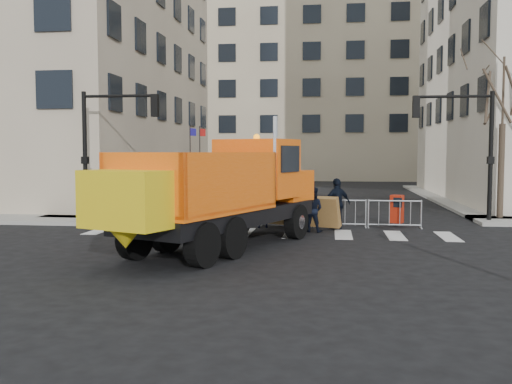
# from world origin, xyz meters

# --- Properties ---
(ground) EXTENTS (120.00, 120.00, 0.00)m
(ground) POSITION_xyz_m (0.00, 0.00, 0.00)
(ground) COLOR black
(ground) RESTS_ON ground
(sidewalk_back) EXTENTS (64.00, 5.00, 0.15)m
(sidewalk_back) POSITION_xyz_m (0.00, 8.50, 0.07)
(sidewalk_back) COLOR gray
(sidewalk_back) RESTS_ON ground
(building_far) EXTENTS (30.00, 18.00, 24.00)m
(building_far) POSITION_xyz_m (0.00, 52.00, 12.00)
(building_far) COLOR tan
(building_far) RESTS_ON ground
(traffic_light_left) EXTENTS (0.18, 0.18, 5.40)m
(traffic_light_left) POSITION_xyz_m (-8.00, 7.50, 2.70)
(traffic_light_left) COLOR black
(traffic_light_left) RESTS_ON ground
(traffic_light_right) EXTENTS (0.18, 0.18, 5.40)m
(traffic_light_right) POSITION_xyz_m (8.50, 9.50, 2.70)
(traffic_light_right) COLOR black
(traffic_light_right) RESTS_ON ground
(crowd_barriers) EXTENTS (12.60, 0.60, 1.10)m
(crowd_barriers) POSITION_xyz_m (-0.75, 7.60, 0.55)
(crowd_barriers) COLOR #9EA0A5
(crowd_barriers) RESTS_ON ground
(street_tree) EXTENTS (3.00, 3.00, 7.50)m
(street_tree) POSITION_xyz_m (9.20, 10.50, 3.75)
(street_tree) COLOR #382B21
(street_tree) RESTS_ON ground
(plow_truck) EXTENTS (6.43, 10.70, 4.04)m
(plow_truck) POSITION_xyz_m (-1.26, 1.91, 1.80)
(plow_truck) COLOR black
(plow_truck) RESTS_ON ground
(cop_a) EXTENTS (0.70, 0.60, 1.63)m
(cop_a) POSITION_xyz_m (-0.58, 7.00, 0.82)
(cop_a) COLOR black
(cop_a) RESTS_ON ground
(cop_b) EXTENTS (0.95, 0.83, 1.66)m
(cop_b) POSITION_xyz_m (1.38, 6.07, 0.83)
(cop_b) COLOR black
(cop_b) RESTS_ON ground
(cop_c) EXTENTS (1.21, 1.02, 1.94)m
(cop_c) POSITION_xyz_m (2.29, 7.00, 0.97)
(cop_c) COLOR black
(cop_c) RESTS_ON ground
(worker) EXTENTS (1.32, 0.83, 1.95)m
(worker) POSITION_xyz_m (-4.85, 8.67, 1.13)
(worker) COLOR #CBD919
(worker) RESTS_ON sidewalk_back
(newspaper_box) EXTENTS (0.58, 0.55, 1.10)m
(newspaper_box) POSITION_xyz_m (4.63, 7.98, 0.70)
(newspaper_box) COLOR #AD200D
(newspaper_box) RESTS_ON sidewalk_back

